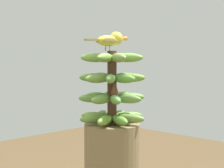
# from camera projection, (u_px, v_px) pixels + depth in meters

# --- Properties ---
(banana_bunch) EXTENTS (0.30, 0.30, 0.32)m
(banana_bunch) POSITION_uv_depth(u_px,v_px,m) (112.00, 88.00, 1.73)
(banana_bunch) COLOR #4C2D1E
(banana_bunch) RESTS_ON banana_tree
(perched_bird) EXTENTS (0.21, 0.08, 0.08)m
(perched_bird) POSITION_uv_depth(u_px,v_px,m) (111.00, 40.00, 1.72)
(perched_bird) COLOR #C68933
(perched_bird) RESTS_ON banana_bunch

